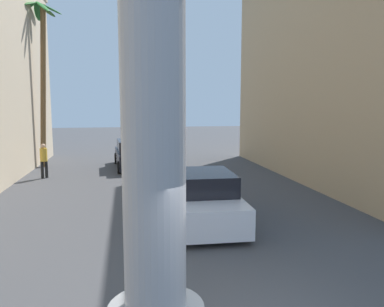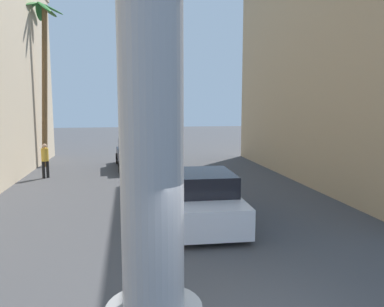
{
  "view_description": "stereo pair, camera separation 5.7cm",
  "coord_description": "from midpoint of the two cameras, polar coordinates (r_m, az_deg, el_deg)",
  "views": [
    {
      "loc": [
        -1.74,
        -4.88,
        3.56
      ],
      "look_at": [
        0.0,
        4.99,
        2.24
      ],
      "focal_mm": 35.0,
      "sensor_mm": 36.0,
      "label": 1
    },
    {
      "loc": [
        -1.68,
        -4.89,
        3.56
      ],
      "look_at": [
        0.0,
        4.99,
        2.24
      ],
      "focal_mm": 35.0,
      "sensor_mm": 36.0,
      "label": 2
    }
  ],
  "objects": [
    {
      "name": "car_lead",
      "position": [
        11.6,
        1.36,
        -6.74
      ],
      "size": [
        2.22,
        5.1,
        1.56
      ],
      "color": "black",
      "rests_on": "ground"
    },
    {
      "name": "palm_tree_far_left",
      "position": [
        23.16,
        -21.8,
        13.15
      ],
      "size": [
        2.83,
        2.8,
        9.22
      ],
      "color": "brown",
      "rests_on": "ground"
    },
    {
      "name": "ground_plane",
      "position": [
        15.4,
        -3.05,
        -5.86
      ],
      "size": [
        88.8,
        88.8,
        0.0
      ],
      "primitive_type": "plane",
      "color": "#424244"
    },
    {
      "name": "car_far",
      "position": [
        21.35,
        -8.77,
        -0.17
      ],
      "size": [
        2.16,
        4.81,
        1.56
      ],
      "color": "black",
      "rests_on": "ground"
    },
    {
      "name": "pedestrian_far_left",
      "position": [
        19.42,
        -21.41,
        -0.65
      ],
      "size": [
        0.46,
        0.46,
        1.67
      ],
      "color": "black",
      "rests_on": "ground"
    },
    {
      "name": "street_lamp",
      "position": [
        14.55,
        23.46,
        11.55
      ],
      "size": [
        2.22,
        0.28,
        7.99
      ],
      "color": "#59595E",
      "rests_on": "ground"
    },
    {
      "name": "building_right",
      "position": [
        20.48,
        26.97,
        14.77
      ],
      "size": [
        8.66,
        16.89,
        12.83
      ],
      "color": "tan",
      "rests_on": "ground"
    },
    {
      "name": "neon_sign_pole",
      "position": [
        5.14,
        -6.05,
        19.35
      ],
      "size": [
        2.78,
        1.39,
        10.67
      ],
      "color": "#9E9EA3",
      "rests_on": "ground"
    }
  ]
}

